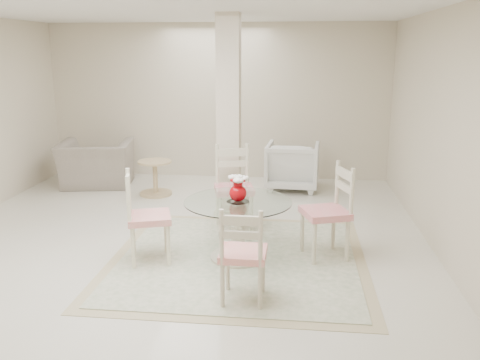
# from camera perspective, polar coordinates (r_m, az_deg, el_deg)

# --- Properties ---
(ground) EXTENTS (7.00, 7.00, 0.00)m
(ground) POSITION_cam_1_polar(r_m,az_deg,el_deg) (6.02, -7.60, -7.55)
(ground) COLOR white
(ground) RESTS_ON ground
(room_shell) EXTENTS (6.02, 7.02, 2.71)m
(room_shell) POSITION_cam_1_polar(r_m,az_deg,el_deg) (5.60, -8.23, 10.36)
(room_shell) COLOR beige
(room_shell) RESTS_ON ground
(column) EXTENTS (0.30, 0.30, 2.70)m
(column) POSITION_cam_1_polar(r_m,az_deg,el_deg) (6.83, -1.25, 6.93)
(column) COLOR beige
(column) RESTS_ON ground
(area_rug) EXTENTS (2.78, 2.78, 0.02)m
(area_rug) POSITION_cam_1_polar(r_m,az_deg,el_deg) (5.66, -0.23, -8.80)
(area_rug) COLOR tan
(area_rug) RESTS_ON ground
(dining_table) EXTENTS (1.16, 1.16, 0.67)m
(dining_table) POSITION_cam_1_polar(r_m,az_deg,el_deg) (5.53, -0.23, -5.64)
(dining_table) COLOR beige
(dining_table) RESTS_ON ground
(red_vase) EXTENTS (0.22, 0.21, 0.29)m
(red_vase) POSITION_cam_1_polar(r_m,az_deg,el_deg) (5.39, -0.23, -0.94)
(red_vase) COLOR #A7050B
(red_vase) RESTS_ON dining_table
(dining_chair_east) EXTENTS (0.59, 0.59, 1.15)m
(dining_chair_east) POSITION_cam_1_polar(r_m,az_deg,el_deg) (5.60, 10.29, -2.73)
(dining_chair_east) COLOR beige
(dining_chair_east) RESTS_ON ground
(dining_chair_north) EXTENTS (0.57, 0.57, 1.18)m
(dining_chair_north) POSITION_cam_1_polar(r_m,az_deg,el_deg) (6.43, -0.74, -0.13)
(dining_chair_north) COLOR beige
(dining_chair_north) RESTS_ON ground
(dining_chair_west) EXTENTS (0.56, 0.56, 1.11)m
(dining_chair_west) POSITION_cam_1_polar(r_m,az_deg,el_deg) (5.49, -10.95, -3.37)
(dining_chair_west) COLOR #F5EEC9
(dining_chair_west) RESTS_ON ground
(dining_chair_south) EXTENTS (0.41, 0.41, 1.02)m
(dining_chair_south) POSITION_cam_1_polar(r_m,az_deg,el_deg) (4.51, 0.28, -7.67)
(dining_chair_south) COLOR beige
(dining_chair_south) RESTS_ON ground
(recliner_taupe) EXTENTS (1.32, 1.20, 0.76)m
(recliner_taupe) POSITION_cam_1_polar(r_m,az_deg,el_deg) (8.88, -15.81, 1.76)
(recliner_taupe) COLOR gray
(recliner_taupe) RESTS_ON ground
(armchair_white) EXTENTS (0.89, 0.91, 0.78)m
(armchair_white) POSITION_cam_1_polar(r_m,az_deg,el_deg) (8.39, 5.92, 1.59)
(armchair_white) COLOR white
(armchair_white) RESTS_ON ground
(side_table) EXTENTS (0.53, 0.53, 0.55)m
(side_table) POSITION_cam_1_polar(r_m,az_deg,el_deg) (8.14, -9.48, 0.10)
(side_table) COLOR tan
(side_table) RESTS_ON ground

